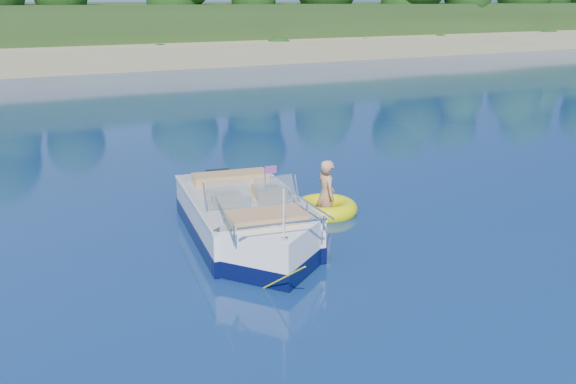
% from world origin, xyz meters
% --- Properties ---
extents(ground, '(160.00, 160.00, 0.00)m').
position_xyz_m(ground, '(0.00, 0.00, 0.00)').
color(ground, '#091A44').
rests_on(ground, ground).
extents(motorboat, '(2.58, 5.52, 1.85)m').
position_xyz_m(motorboat, '(-1.18, 4.01, 0.36)').
color(motorboat, white).
rests_on(motorboat, ground).
extents(tow_tube, '(1.70, 1.70, 0.36)m').
position_xyz_m(tow_tube, '(0.98, 4.78, 0.09)').
color(tow_tube, '#E8E803').
rests_on(tow_tube, ground).
extents(boy, '(0.46, 0.89, 1.68)m').
position_xyz_m(boy, '(0.97, 4.76, 0.00)').
color(boy, tan).
rests_on(boy, ground).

